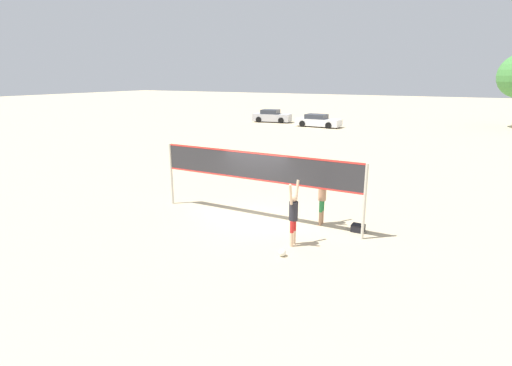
% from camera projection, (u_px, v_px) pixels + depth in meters
% --- Properties ---
extents(ground_plane, '(200.00, 200.00, 0.00)m').
position_uv_depth(ground_plane, '(256.00, 219.00, 14.81)').
color(ground_plane, '#C6B28C').
extents(volleyball_net, '(7.95, 0.10, 2.51)m').
position_uv_depth(volleyball_net, '(256.00, 171.00, 14.33)').
color(volleyball_net, beige).
rests_on(volleyball_net, ground_plane).
extents(player_spiker, '(0.28, 0.69, 2.06)m').
position_uv_depth(player_spiker, '(293.00, 213.00, 12.23)').
color(player_spiker, beige).
rests_on(player_spiker, ground_plane).
extents(player_blocker, '(0.28, 0.72, 2.23)m').
position_uv_depth(player_blocker, '(322.00, 193.00, 13.96)').
color(player_blocker, tan).
rests_on(player_blocker, ground_plane).
extents(volleyball, '(0.23, 0.23, 0.23)m').
position_uv_depth(volleyball, '(282.00, 253.00, 11.72)').
color(volleyball, silver).
rests_on(volleyball, ground_plane).
extents(gear_bag, '(0.43, 0.35, 0.25)m').
position_uv_depth(gear_bag, '(358.00, 228.00, 13.58)').
color(gear_bag, black).
rests_on(gear_bag, ground_plane).
extents(parked_car_near, '(4.48, 2.39, 1.41)m').
position_uv_depth(parked_car_near, '(272.00, 116.00, 45.55)').
color(parked_car_near, '#B7B7BC').
rests_on(parked_car_near, ground_plane).
extents(parked_car_mid, '(4.68, 1.98, 1.30)m').
position_uv_depth(parked_car_mid, '(318.00, 121.00, 41.30)').
color(parked_car_mid, silver).
rests_on(parked_car_mid, ground_plane).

